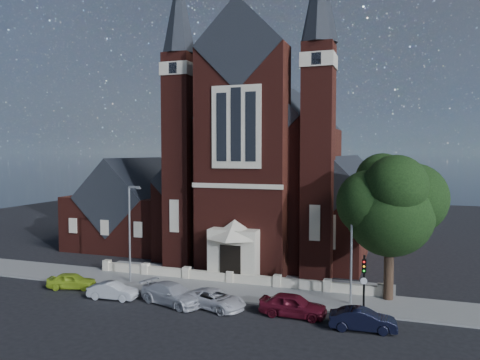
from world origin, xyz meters
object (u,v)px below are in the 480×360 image
object	(u,v)px
car_silver_a	(113,291)
street_lamp_right	(353,241)
parish_hall	(136,211)
car_white_suv	(215,299)
street_tree	(391,207)
car_silver_b	(172,294)
church	(279,176)
street_lamp_left	(130,228)
car_dark_red	(293,305)
car_navy	(363,320)
traffic_signal	(364,276)
car_lime_van	(72,281)

from	to	relation	value
car_silver_a	street_lamp_right	bearing A→B (deg)	-81.27
parish_hall	car_white_suv	xyz separation A→B (m)	(17.12, -17.70, -3.37)
street_tree	car_silver_b	bearing A→B (deg)	-159.33
church	street_lamp_right	world-z (taller)	church
street_lamp_left	car_dark_red	size ratio (longest dim) A/B	1.81
church	car_navy	xyz separation A→B (m)	(11.16, -23.47, -7.52)
car_silver_a	car_dark_red	xyz separation A→B (m)	(13.42, 0.72, 0.15)
car_silver_b	car_navy	size ratio (longest dim) A/B	1.26
car_white_suv	car_navy	xyz separation A→B (m)	(10.04, -0.84, 0.02)
parish_hall	street_tree	world-z (taller)	street_tree
church	car_navy	world-z (taller)	church
car_dark_red	car_navy	xyz separation A→B (m)	(4.56, -1.03, -0.10)
car_navy	parish_hall	bearing A→B (deg)	50.85
street_lamp_left	car_dark_red	bearing A→B (deg)	-13.56
parish_hall	traffic_signal	xyz separation A→B (m)	(27.00, -15.57, -1.43)
church	car_white_suv	distance (m)	23.89
traffic_signal	car_dark_red	world-z (taller)	traffic_signal
street_lamp_right	car_white_suv	size ratio (longest dim) A/B	1.76
street_tree	car_white_suv	size ratio (longest dim) A/B	2.32
street_lamp_left	car_silver_b	distance (m)	7.94
street_lamp_left	car_lime_van	xyz separation A→B (m)	(-3.55, -3.03, -3.96)
parish_hall	street_tree	distance (m)	31.27
street_lamp_right	car_lime_van	world-z (taller)	street_lamp_right
car_silver_b	car_white_suv	bearing A→B (deg)	-69.70
traffic_signal	car_lime_van	size ratio (longest dim) A/B	1.07
traffic_signal	car_white_suv	world-z (taller)	traffic_signal
street_lamp_right	car_silver_b	world-z (taller)	street_lamp_right
street_lamp_right	street_lamp_left	bearing A→B (deg)	180.00
street_tree	car_silver_b	xyz separation A→B (m)	(-14.73, -5.56, -6.22)
street_tree	car_lime_van	world-z (taller)	street_tree
traffic_signal	car_silver_b	distance (m)	13.46
street_lamp_right	traffic_signal	bearing A→B (deg)	-59.99
street_lamp_right	church	bearing A→B (deg)	118.04
church	car_silver_a	size ratio (longest dim) A/B	9.36
church	traffic_signal	xyz separation A→B (m)	(11.00, -20.52, -5.60)
street_tree	parish_hall	bearing A→B (deg)	156.74
street_tree	car_navy	world-z (taller)	street_tree
car_lime_van	parish_hall	bearing A→B (deg)	-2.12
traffic_signal	car_lime_van	bearing A→B (deg)	-176.28
street_lamp_right	street_tree	bearing A→B (deg)	34.26
car_lime_van	car_silver_b	bearing A→B (deg)	-112.06
car_lime_van	car_navy	bearing A→B (deg)	-110.84
traffic_signal	car_navy	bearing A→B (deg)	-86.84
car_silver_a	car_dark_red	world-z (taller)	car_dark_red
car_silver_a	car_silver_b	size ratio (longest dim) A/B	0.73
street_lamp_left	street_lamp_right	distance (m)	18.00
car_white_suv	car_silver_b	bearing A→B (deg)	112.08
car_silver_a	car_navy	size ratio (longest dim) A/B	0.92
parish_hall	car_silver_a	size ratio (longest dim) A/B	3.27
church	street_lamp_left	size ratio (longest dim) A/B	4.31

